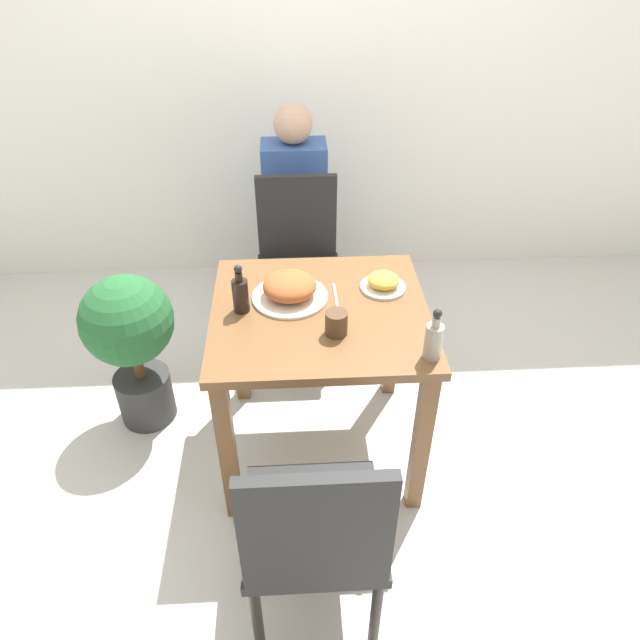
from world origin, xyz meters
name	(u,v)px	position (x,y,z in m)	size (l,w,h in m)	color
ground_plane	(320,443)	(0.00, 0.00, 0.00)	(16.00, 16.00, 0.00)	beige
wall_back	(303,55)	(0.00, 1.58, 1.30)	(8.00, 0.05, 2.60)	white
dining_table	(320,337)	(0.00, 0.00, 0.61)	(0.82, 0.76, 0.75)	brown
chair_near	(315,533)	(-0.06, -0.79, 0.52)	(0.42, 0.42, 0.91)	black
chair_far	(298,258)	(-0.07, 0.77, 0.52)	(0.42, 0.42, 0.91)	black
food_plate	(290,288)	(-0.11, 0.08, 0.79)	(0.29, 0.29, 0.10)	beige
side_plate	(383,282)	(0.26, 0.13, 0.77)	(0.18, 0.18, 0.07)	beige
drink_cup	(336,323)	(0.05, -0.15, 0.79)	(0.08, 0.08, 0.09)	#4C331E
sauce_bottle	(240,294)	(-0.29, 0.01, 0.82)	(0.06, 0.06, 0.20)	black
condiment_bottle	(434,340)	(0.36, -0.30, 0.82)	(0.06, 0.06, 0.20)	gray
fork_utensil	(244,299)	(-0.29, 0.08, 0.75)	(0.02, 0.17, 0.00)	silver
spoon_utensil	(336,296)	(0.07, 0.08, 0.75)	(0.01, 0.17, 0.00)	silver
potted_plant_left	(131,337)	(-0.80, 0.22, 0.47)	(0.39, 0.39, 0.76)	#333333
person_figure	(295,213)	(-0.07, 1.16, 0.58)	(0.34, 0.22, 1.17)	#2D3347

